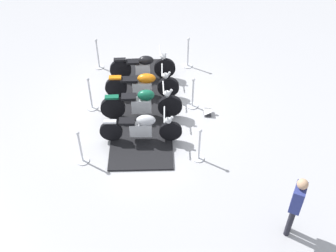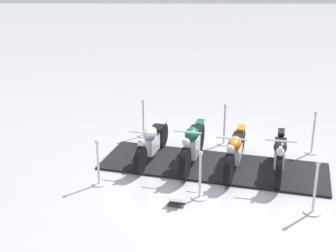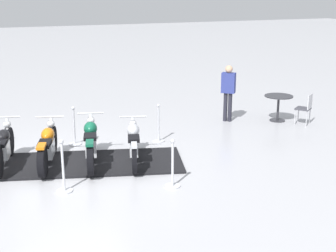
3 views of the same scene
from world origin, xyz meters
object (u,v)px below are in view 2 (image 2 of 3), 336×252
Objects in this scene: motorcycle_black at (280,155)px; info_placard at (176,203)px; stanchion_right_front at (98,169)px; stanchion_left_rear at (313,139)px; motorcycle_forest at (193,145)px; stanchion_right_rear at (314,196)px; stanchion_left_mid at (224,131)px; motorcycle_copper at (235,151)px; stanchion_left_front at (143,124)px; motorcycle_chrome at (152,142)px; stanchion_right_mid at (200,184)px.

info_placard is (-1.34, 2.25, -0.43)m from motorcycle_black.
stanchion_left_rear reaches higher than stanchion_right_front.
stanchion_right_rear reaches higher than motorcycle_forest.
motorcycle_black is 5.71× the size of info_placard.
motorcycle_copper is at bearing -177.35° from stanchion_left_mid.
stanchion_left_front reaches higher than stanchion_right_front.
motorcycle_forest is at bearing -86.60° from info_placard.
stanchion_right_rear is (-1.13, -4.19, -0.01)m from stanchion_right_front.
motorcycle_chrome is 1.70m from stanchion_left_front.
stanchion_left_mid is at bearing -96.26° from info_placard.
stanchion_left_mid is at bearing 161.12° from motorcycle_forest.
stanchion_right_rear is at bearing -170.70° from info_placard.
stanchion_left_front is 0.95× the size of stanchion_right_rear.
motorcycle_forest is 6.30× the size of info_placard.
motorcycle_chrome is at bearing 53.19° from stanchion_right_rear.
motorcycle_forest is 2.27m from stanchion_left_front.
motorcycle_copper is 2.11m from info_placard.
motorcycle_forest is 1.10× the size of motorcycle_black.
stanchion_right_mid is 0.94× the size of stanchion_right_rear.
stanchion_left_front is (1.66, 0.29, -0.17)m from motorcycle_chrome.
stanchion_right_rear is 0.99× the size of stanchion_left_rear.
motorcycle_black reaches higher than stanchion_right_mid.
motorcycle_copper is 1.55m from stanchion_right_mid.
stanchion_right_rear reaches higher than info_placard.
stanchion_right_front is 0.95× the size of stanchion_right_rear.
motorcycle_black is 2.07m from stanchion_right_mid.
stanchion_right_front is (-2.31, 2.87, -0.00)m from stanchion_left_mid.
motorcycle_chrome is at bearing 30.09° from stanchion_right_mid.
motorcycle_black reaches higher than motorcycle_chrome.
info_placard is (-3.18, 1.24, -0.30)m from stanchion_left_mid.
stanchion_right_front is 2.97m from stanchion_left_front.
motorcycle_copper is 2.23m from stanchion_right_rear.
stanchion_right_front is at bearing -69.73° from motorcycle_black.
stanchion_right_rear is at bearing 59.98° from motorcycle_forest.
stanchion_right_front is at bearing 109.38° from stanchion_left_rear.
stanchion_right_mid is at bearing 128.84° from stanchion_left_rear.
stanchion_right_mid is at bearing 17.12° from motorcycle_forest.
stanchion_right_mid is at bearing 164.94° from stanchion_left_mid.
motorcycle_forest is 2.10× the size of stanchion_left_rear.
motorcycle_chrome is 1.94m from motorcycle_copper.
stanchion_right_rear is at bearing -105.06° from stanchion_right_mid.
stanchion_right_front is at bearing -50.29° from motorcycle_forest.
stanchion_right_mid is 2.81× the size of info_placard.
stanchion_left_mid reaches higher than motorcycle_black.
stanchion_left_rear is at bearing -51.16° from stanchion_right_mid.
stanchion_right_front reaches higher than motorcycle_chrome.
stanchion_left_rear is (0.54, -3.89, -0.12)m from motorcycle_chrome.
stanchion_left_front reaches higher than motorcycle_copper.
motorcycle_forest reaches higher than stanchion_left_front.
stanchion_right_front is at bearing 128.84° from stanchion_left_mid.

